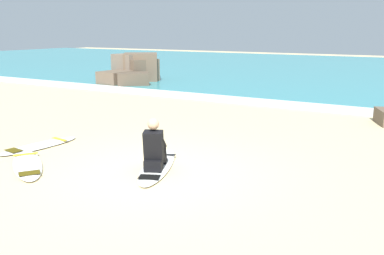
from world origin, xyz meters
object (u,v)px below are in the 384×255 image
surfer_seated (154,149)px  surfboard_spare_far (39,146)px  surfboard_main (158,166)px  surfboard_spare_near (27,164)px

surfer_seated → surfboard_spare_far: (-3.20, 0.07, -0.40)m
surfer_seated → surfboard_spare_far: surfer_seated is taller
surfboard_main → surfer_seated: (0.09, -0.23, 0.40)m
surfboard_main → surfer_seated: bearing=-67.4°
surfboard_main → surfboard_spare_far: same height
surfboard_spare_near → surfboard_main: bearing=27.8°
surfer_seated → surfboard_spare_near: 2.55m
surfboard_main → surfer_seated: 0.47m
surfboard_main → surfboard_spare_near: bearing=-152.2°
surfboard_main → surfboard_spare_near: same height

